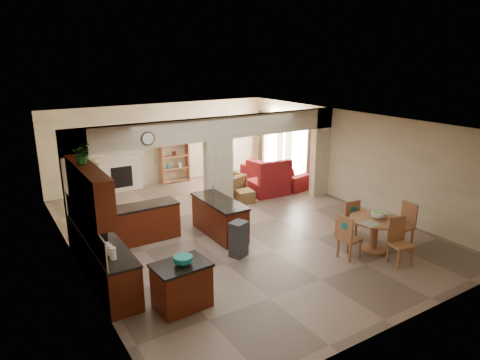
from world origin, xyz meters
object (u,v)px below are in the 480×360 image
kitchen_island (182,285)px  sofa (276,173)px  armchair (229,186)px  dining_table (375,230)px

kitchen_island → sofa: (6.07, 5.36, -0.04)m
sofa → armchair: size_ratio=3.10×
sofa → armchair: armchair is taller
armchair → sofa: bearing=171.1°
dining_table → armchair: bearing=99.7°
sofa → armchair: (-2.21, -0.48, 0.00)m
kitchen_island → dining_table: kitchen_island is taller
kitchen_island → armchair: size_ratio=1.21×
dining_table → armchair: (-0.87, 5.11, -0.14)m
dining_table → sofa: bearing=76.5°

